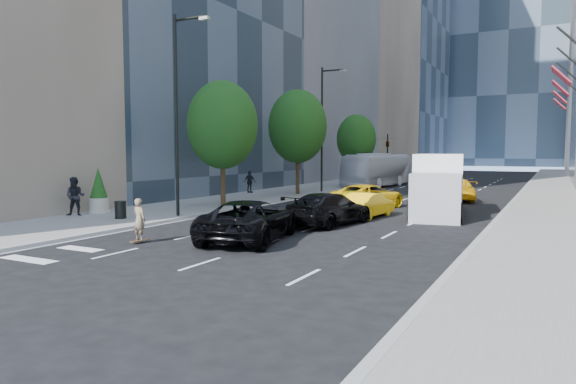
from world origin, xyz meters
The scene contains 25 objects.
ground centered at (0.00, 0.00, 0.00)m, with size 160.00×160.00×0.00m, color black.
sidewalk_left centered at (-9.00, 30.00, 0.07)m, with size 6.00×120.00×0.15m, color slate.
sidewalk_right centered at (10.00, 30.00, 0.07)m, with size 4.00×120.00×0.15m, color slate.
tower_left_mid centered at (-22.00, 42.00, 22.50)m, with size 20.00×24.00×45.00m, color slate.
tower_left_end centered at (-22.00, 92.00, 30.00)m, with size 20.00×28.00×60.00m, color #28343F.
lamp_near centered at (-6.32, 4.00, 5.81)m, with size 2.13×0.22×10.00m.
lamp_far centered at (-6.32, 22.00, 5.81)m, with size 2.13×0.22×10.00m.
tree_near centered at (-7.20, 9.00, 4.97)m, with size 4.20×4.20×7.46m.
tree_mid centered at (-7.20, 19.00, 5.32)m, with size 4.50×4.50×7.99m.
tree_far centered at (-7.20, 32.00, 4.62)m, with size 3.90×3.90×6.92m.
traffic_signal centered at (-6.40, 40.00, 4.23)m, with size 2.48×0.53×5.20m.
facade_flags centered at (10.64, 10.00, 6.18)m, with size 1.85×13.30×2.05m.
skateboarder centered at (-3.20, -2.16, 0.78)m, with size 0.57×0.37×1.56m, color #756349.
black_sedan_lincoln centered at (0.13, 0.22, 0.78)m, with size 2.59×5.62×1.56m, color black.
black_sedan_mercedes centered at (1.20, 5.48, 0.75)m, with size 2.11×5.19×1.51m, color black.
taxi_a centered at (0.50, 10.39, 0.67)m, with size 1.59×3.95×1.35m, color #DAC40B.
taxi_b centered at (1.88, 9.00, 0.65)m, with size 1.37×3.94×1.30m, color yellow.
taxi_c centered at (0.50, 13.00, 0.72)m, with size 2.40×5.19×1.44m, color yellow.
taxi_d centered at (4.20, 20.50, 0.77)m, with size 2.16×5.32×1.54m, color #F6B30C.
city_bus centered at (-4.80, 31.89, 1.62)m, with size 2.73×11.66×3.25m, color silver.
box_truck centered at (4.95, 11.31, 1.66)m, with size 3.48×7.13×3.27m.
pedestrian_a centered at (-11.09, 1.58, 1.13)m, with size 0.96×0.74×1.97m, color black.
pedestrian_b centered at (-10.90, 18.00, 1.03)m, with size 1.03×0.43×1.76m, color black.
trash_can centered at (-8.25, 1.83, 0.56)m, with size 0.54×0.54×0.81m, color black.
planter_shrub centered at (-11.00, 3.00, 1.29)m, with size 1.00×1.00×2.40m.
Camera 1 is at (10.45, -16.34, 3.40)m, focal length 32.00 mm.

